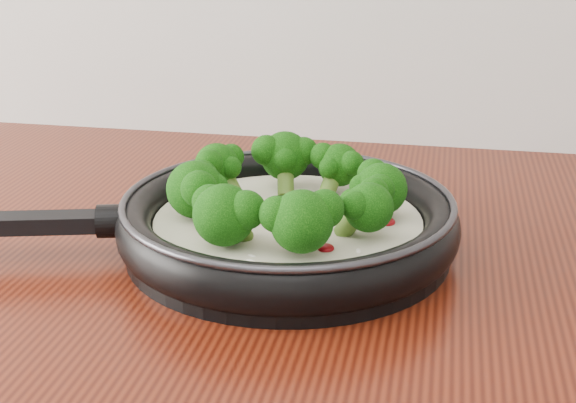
# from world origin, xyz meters

# --- Properties ---
(skillet) EXTENTS (0.53, 0.40, 0.09)m
(skillet) POSITION_xyz_m (-0.03, 1.11, 0.93)
(skillet) COLOR black
(skillet) RESTS_ON counter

